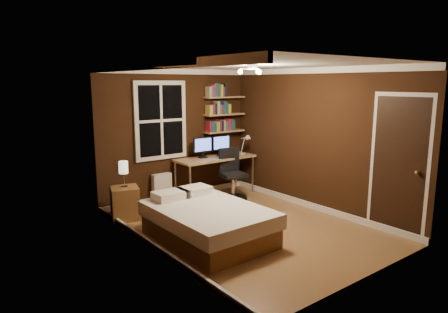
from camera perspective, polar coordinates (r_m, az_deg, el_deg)
floor at (r=6.40m, az=3.21°, el=-10.04°), size 4.20×4.20×0.00m
wall_back at (r=7.77m, az=-6.83°, el=3.09°), size 3.20×0.04×2.50m
wall_left at (r=5.19m, az=-10.19°, el=-0.70°), size 0.04×4.20×2.50m
wall_right at (r=7.21m, az=13.03°, el=2.32°), size 0.04×4.20×2.50m
ceiling at (r=6.00m, az=3.46°, el=12.94°), size 3.20×4.20×0.02m
window at (r=7.53m, az=-9.04°, el=5.10°), size 1.06×0.06×1.46m
door at (r=6.38m, az=23.64°, el=-1.40°), size 0.03×0.82×2.05m
door_knob at (r=6.21m, az=25.85°, el=-2.10°), size 0.06×0.06×0.06m
ceiling_fixture at (r=5.92m, az=4.10°, el=12.00°), size 0.44×0.44×0.18m
bookshelf_lower at (r=8.27m, az=0.05°, el=3.61°), size 0.92×0.22×0.03m
books_row_lower at (r=8.26m, az=0.05°, el=4.51°), size 0.66×0.16×0.23m
bookshelf_middle at (r=8.24m, az=0.05°, el=6.03°), size 0.92×0.22×0.03m
books_row_middle at (r=8.23m, az=0.05°, el=6.93°), size 0.54×0.16×0.23m
bookshelf_upper at (r=8.22m, az=0.05°, el=8.46°), size 0.92×0.22×0.03m
books_row_upper at (r=8.21m, az=0.05°, el=9.37°), size 0.48×0.16×0.23m
bed at (r=5.83m, az=-2.38°, el=-9.34°), size 1.33×1.83×0.62m
nightstand at (r=6.86m, az=-13.96°, el=-6.50°), size 0.55×0.55×0.55m
bedside_lamp at (r=6.74m, az=-14.14°, el=-2.49°), size 0.15×0.15×0.44m
radiator at (r=7.67m, az=-8.87°, el=-4.48°), size 0.37×0.13×0.55m
desk at (r=7.95m, az=-1.28°, el=-0.51°), size 1.65×0.62×0.78m
monitor_left at (r=7.84m, az=-3.05°, el=1.28°), size 0.42×0.12×0.41m
monitor_right at (r=8.10m, az=-0.43°, el=1.60°), size 0.42×0.12×0.41m
desk_lamp at (r=8.14m, az=3.06°, el=1.74°), size 0.14×0.32×0.44m
office_chair at (r=7.78m, az=1.16°, el=-3.38°), size 0.55×0.55×0.99m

